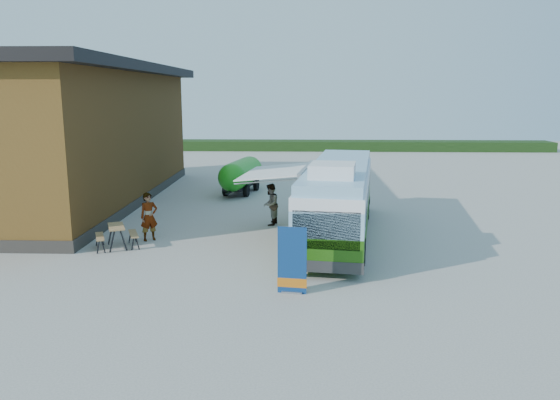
{
  "coord_description": "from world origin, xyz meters",
  "views": [
    {
      "loc": [
        1.99,
        -19.42,
        5.94
      ],
      "look_at": [
        1.15,
        3.62,
        1.4
      ],
      "focal_mm": 35.0,
      "sensor_mm": 36.0,
      "label": 1
    }
  ],
  "objects_px": {
    "person_a": "(149,217)",
    "person_b": "(270,204)",
    "banner": "(292,266)",
    "bus": "(339,197)",
    "slurry_tanker": "(241,174)",
    "picnic_table": "(117,231)"
  },
  "relations": [
    {
      "from": "bus",
      "to": "person_a",
      "type": "xyz_separation_m",
      "value": [
        -7.75,
        -0.9,
        -0.7
      ]
    },
    {
      "from": "banner",
      "to": "slurry_tanker",
      "type": "xyz_separation_m",
      "value": [
        -3.29,
        16.66,
        0.32
      ]
    },
    {
      "from": "bus",
      "to": "slurry_tanker",
      "type": "bearing_deg",
      "value": 125.39
    },
    {
      "from": "bus",
      "to": "picnic_table",
      "type": "relative_size",
      "value": 6.04
    },
    {
      "from": "bus",
      "to": "slurry_tanker",
      "type": "height_order",
      "value": "bus"
    },
    {
      "from": "bus",
      "to": "slurry_tanker",
      "type": "xyz_separation_m",
      "value": [
        -5.14,
        9.96,
        -0.53
      ]
    },
    {
      "from": "banner",
      "to": "slurry_tanker",
      "type": "height_order",
      "value": "banner"
    },
    {
      "from": "banner",
      "to": "person_a",
      "type": "height_order",
      "value": "banner"
    },
    {
      "from": "bus",
      "to": "person_b",
      "type": "relative_size",
      "value": 6.16
    },
    {
      "from": "person_a",
      "to": "person_b",
      "type": "relative_size",
      "value": 1.04
    },
    {
      "from": "person_a",
      "to": "person_b",
      "type": "distance_m",
      "value": 5.58
    },
    {
      "from": "person_a",
      "to": "slurry_tanker",
      "type": "bearing_deg",
      "value": 42.01
    },
    {
      "from": "picnic_table",
      "to": "person_a",
      "type": "relative_size",
      "value": 0.98
    },
    {
      "from": "banner",
      "to": "person_b",
      "type": "bearing_deg",
      "value": 105.39
    },
    {
      "from": "picnic_table",
      "to": "person_b",
      "type": "relative_size",
      "value": 1.02
    },
    {
      "from": "bus",
      "to": "person_b",
      "type": "bearing_deg",
      "value": 154.65
    },
    {
      "from": "bus",
      "to": "picnic_table",
      "type": "distance_m",
      "value": 9.02
    },
    {
      "from": "bus",
      "to": "banner",
      "type": "distance_m",
      "value": 7.01
    },
    {
      "from": "bus",
      "to": "person_b",
      "type": "height_order",
      "value": "bus"
    },
    {
      "from": "bus",
      "to": "picnic_table",
      "type": "xyz_separation_m",
      "value": [
        -8.73,
        -2.04,
        -1.03
      ]
    },
    {
      "from": "bus",
      "to": "picnic_table",
      "type": "height_order",
      "value": "bus"
    },
    {
      "from": "person_b",
      "to": "person_a",
      "type": "bearing_deg",
      "value": -47.05
    }
  ]
}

